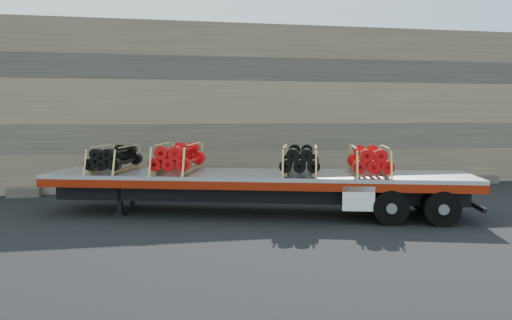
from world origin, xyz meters
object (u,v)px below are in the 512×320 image
Objects in this scene: bundle_midfront at (178,158)px; bundle_midrear at (300,160)px; trailer at (257,194)px; bundle_front at (115,159)px; bundle_rear at (369,161)px.

bundle_midfront is 1.06× the size of bundle_midrear.
trailer is at bearing -0.00° from bundle_midfront.
bundle_midrear reaches higher than trailer.
bundle_midfront reaches higher than bundle_front.
trailer is 5.72× the size of bundle_rear.
bundle_midfront is 6.06m from bundle_rear.
bundle_midrear is at bearing 0.00° from bundle_front.
bundle_rear is (3.36, -1.03, 1.08)m from trailer.
bundle_midfront is 1.06× the size of bundle_rear.
trailer is 6.00× the size of bundle_front.
bundle_midfront reaches higher than trailer.
bundle_midfront is at bearing 180.00° from bundle_midrear.
bundle_midrear is 2.13m from bundle_rear.
bundle_midfront is (-2.43, 0.75, 1.11)m from trailer.
bundle_rear is (7.83, -2.41, 0.02)m from bundle_front.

